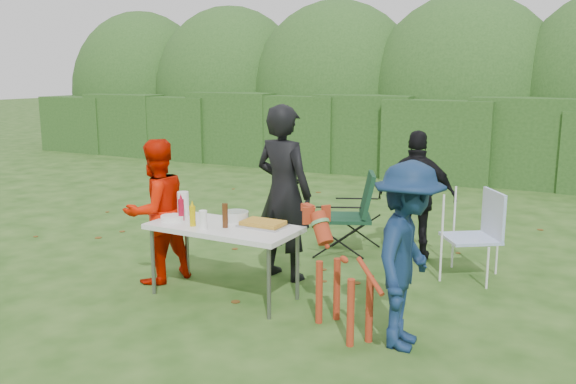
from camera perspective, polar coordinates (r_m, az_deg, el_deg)
The scene contains 20 objects.
ground at distance 6.14m, azimuth -5.23°, elevation -10.16°, with size 80.00×80.00×0.00m, color #1E4211.
hedge_row at distance 13.21m, azimuth 14.32°, elevation 4.89°, with size 22.00×1.40×1.70m, color #23471C.
shrub_backdrop at distance 14.71m, azimuth 16.02°, elevation 8.35°, with size 20.00×2.60×3.20m, color #3D6628.
folding_table at distance 6.07m, azimuth -6.05°, elevation -3.62°, with size 1.50×0.70×0.74m.
person_cook at distance 6.56m, azimuth -0.42°, elevation -0.06°, with size 0.69×0.45×1.90m, color black.
person_red_jacket at distance 6.64m, azimuth -12.22°, elevation -1.77°, with size 0.75×0.58×1.54m, color red.
person_black_puffy at distance 7.35m, azimuth 11.97°, elevation -0.42°, with size 0.92×0.38×1.56m, color black.
child at distance 5.03m, azimuth 11.10°, elevation -5.88°, with size 1.00×0.57×1.55m, color #0F2546.
dog at distance 5.30m, azimuth 5.24°, elevation -7.94°, with size 1.05×0.42×1.00m, color #A43218, non-canonical shape.
camping_chair at distance 7.56m, azimuth 5.61°, elevation -1.96°, with size 0.64×0.64×1.03m, color #133722, non-canonical shape.
lawn_chair at distance 6.94m, azimuth 16.72°, elevation -3.83°, with size 0.58×0.58×0.98m, color #587FCB, non-canonical shape.
food_tray at distance 5.99m, azimuth -2.36°, elevation -3.15°, with size 0.45×0.30×0.02m, color #B7B7BA.
focaccia_bread at distance 5.98m, azimuth -2.36°, elevation -2.89°, with size 0.40×0.26×0.04m, color #BF8A2A.
mustard_bottle at distance 6.05m, azimuth -8.92°, elevation -2.24°, with size 0.06×0.06×0.20m, color #C9AA08.
ketchup_bottle at distance 6.29m, azimuth -9.96°, elevation -1.66°, with size 0.06×0.06×0.22m, color #A20B25.
beer_bottle at distance 5.95m, azimuth -5.91°, elevation -2.20°, with size 0.06×0.06×0.24m, color #47230F.
paper_towel_roll at distance 6.47m, azimuth -9.79°, elevation -1.11°, with size 0.12×0.12×0.26m, color white.
cup_stack at distance 5.94m, azimuth -7.95°, elevation -2.58°, with size 0.08×0.08×0.18m, color white.
pasta_bowl at distance 6.21m, azimuth -4.91°, elevation -2.28°, with size 0.26×0.26×0.10m, color silver.
plate_stack at distance 6.34m, azimuth -10.75°, elevation -2.39°, with size 0.24×0.24×0.05m, color white.
Camera 1 is at (3.20, -4.75, 2.24)m, focal length 38.00 mm.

